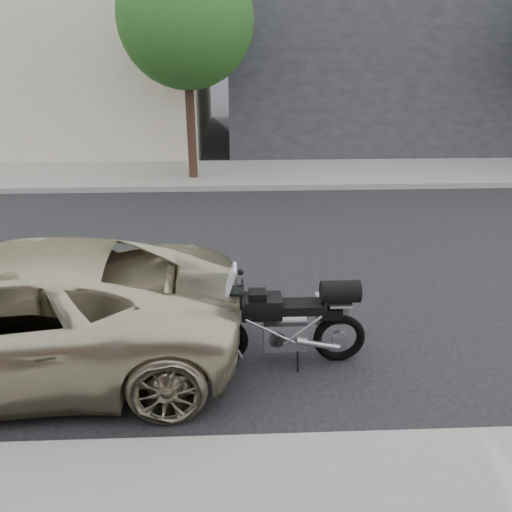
{
  "coord_description": "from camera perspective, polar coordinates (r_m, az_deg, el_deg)",
  "views": [
    {
      "loc": [
        0.83,
        7.74,
        3.67
      ],
      "look_at": [
        0.56,
        1.38,
        0.9
      ],
      "focal_mm": 35.0,
      "sensor_mm": 36.0,
      "label": 1
    }
  ],
  "objects": [
    {
      "name": "far_building_cream",
      "position": [
        22.76,
        -25.46,
        22.27
      ],
      "size": [
        14.0,
        11.0,
        8.0
      ],
      "color": "beige",
      "rests_on": "ground"
    },
    {
      "name": "minivan",
      "position": [
        6.49,
        -26.54,
        -5.97
      ],
      "size": [
        5.52,
        2.8,
        1.49
      ],
      "primitive_type": "imported",
      "rotation": [
        0.0,
        0.0,
        1.63
      ],
      "color": "#B6B08D",
      "rests_on": "ground"
    },
    {
      "name": "street_tree_mid",
      "position": [
        13.8,
        -8.04,
        25.24
      ],
      "size": [
        3.4,
        3.4,
        5.7
      ],
      "color": "#372219",
      "rests_on": "far_sidewalk"
    },
    {
      "name": "motorcycle",
      "position": [
        6.06,
        4.19,
        -7.36
      ],
      "size": [
        2.07,
        0.67,
        1.31
      ],
      "rotation": [
        0.0,
        0.0,
        0.0
      ],
      "color": "black",
      "rests_on": "ground"
    },
    {
      "name": "far_sidewalk",
      "position": [
        14.71,
        0.91,
        9.35
      ],
      "size": [
        44.0,
        3.0,
        0.15
      ],
      "primitive_type": "cube",
      "color": "gray",
      "rests_on": "ground"
    },
    {
      "name": "ground",
      "position": [
        8.61,
        3.35,
        -1.77
      ],
      "size": [
        120.0,
        120.0,
        0.0
      ],
      "primitive_type": "plane",
      "color": "black",
      "rests_on": "ground"
    },
    {
      "name": "far_building_dark",
      "position": [
        22.64,
        19.26,
        21.88
      ],
      "size": [
        16.0,
        11.0,
        7.0
      ],
      "color": "#26262B",
      "rests_on": "ground"
    }
  ]
}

